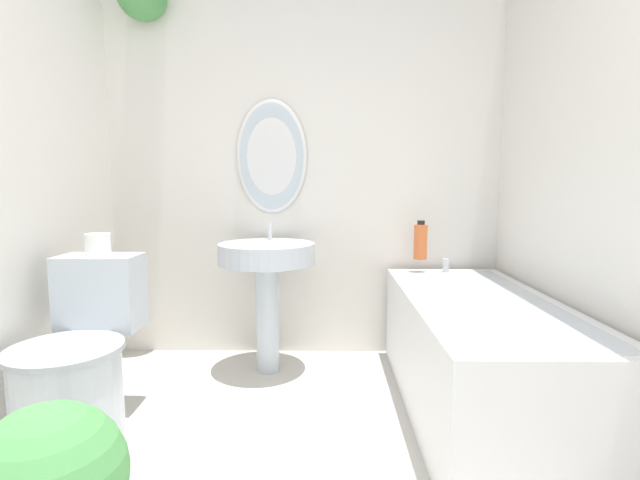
% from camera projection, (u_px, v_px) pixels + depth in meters
% --- Properties ---
extents(wall_back, '(2.51, 0.29, 2.40)m').
position_uv_depth(wall_back, '(295.00, 153.00, 2.85)').
color(wall_back, silver).
rests_on(wall_back, ground_plane).
extents(wall_right, '(0.06, 2.45, 2.40)m').
position_uv_depth(wall_right, '(630.00, 146.00, 1.66)').
color(wall_right, silver).
rests_on(wall_right, ground_plane).
extents(toilet, '(0.45, 0.64, 0.74)m').
position_uv_depth(toilet, '(77.00, 366.00, 1.95)').
color(toilet, silver).
rests_on(toilet, ground_plane).
extents(pedestal_sink, '(0.54, 0.54, 0.84)m').
position_uv_depth(pedestal_sink, '(267.00, 269.00, 2.60)').
color(pedestal_sink, silver).
rests_on(pedestal_sink, ground_plane).
extents(bathtub, '(0.66, 1.50, 0.63)m').
position_uv_depth(bathtub, '(479.00, 354.00, 2.14)').
color(bathtub, silver).
rests_on(bathtub, ground_plane).
extents(shampoo_bottle, '(0.08, 0.08, 0.23)m').
position_uv_depth(shampoo_bottle, '(421.00, 241.00, 2.73)').
color(shampoo_bottle, '#DB6633').
rests_on(shampoo_bottle, bathtub).
extents(toilet_paper_roll, '(0.11, 0.11, 0.10)m').
position_uv_depth(toilet_paper_roll, '(98.00, 244.00, 2.12)').
color(toilet_paper_roll, white).
rests_on(toilet_paper_roll, toilet).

